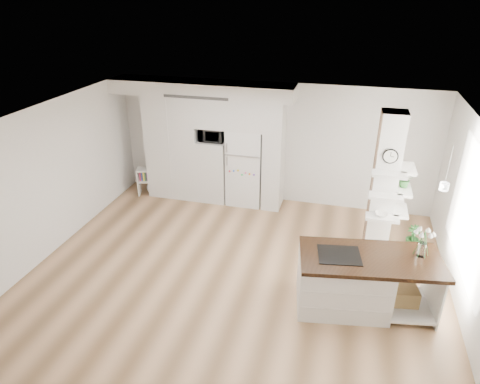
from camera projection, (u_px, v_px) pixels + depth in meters
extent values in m
cube|color=tan|center=(237.00, 272.00, 7.43)|extent=(7.00, 6.00, 0.01)
cube|color=white|center=(236.00, 122.00, 6.25)|extent=(7.00, 6.00, 0.04)
cube|color=silver|center=(273.00, 143.00, 9.45)|extent=(7.00, 0.04, 2.70)
cube|color=silver|center=(156.00, 338.00, 4.23)|extent=(7.00, 0.04, 2.70)
cube|color=silver|center=(49.00, 180.00, 7.65)|extent=(0.04, 6.00, 2.70)
cube|color=silver|center=(476.00, 233.00, 6.03)|extent=(0.04, 6.00, 2.70)
cube|color=silver|center=(175.00, 146.00, 9.75)|extent=(1.20, 0.65, 2.40)
cube|color=silver|center=(214.00, 170.00, 9.74)|extent=(0.65, 0.65, 1.42)
cube|color=silver|center=(212.00, 111.00, 9.15)|extent=(0.65, 0.65, 0.65)
cube|color=silver|center=(246.00, 114.00, 8.98)|extent=(0.85, 0.65, 0.65)
cube|color=silver|center=(274.00, 155.00, 9.21)|extent=(0.40, 0.65, 2.40)
cube|color=silver|center=(201.00, 88.00, 8.97)|extent=(4.00, 0.70, 0.30)
cube|color=#262626|center=(196.00, 97.00, 8.73)|extent=(1.40, 0.04, 0.06)
cube|color=white|center=(246.00, 166.00, 9.51)|extent=(0.78, 0.66, 1.75)
cube|color=#B2B2B7|center=(242.00, 156.00, 9.05)|extent=(0.78, 0.01, 0.03)
cube|color=silver|center=(384.00, 188.00, 7.35)|extent=(0.40, 0.40, 2.70)
cube|color=tan|center=(371.00, 187.00, 7.40)|extent=(0.02, 0.40, 2.70)
cube|color=tan|center=(383.00, 184.00, 7.53)|extent=(0.40, 0.02, 2.70)
cylinder|color=black|center=(390.00, 156.00, 6.88)|extent=(0.25, 0.03, 0.25)
cylinder|color=white|center=(390.00, 156.00, 6.87)|extent=(0.21, 0.01, 0.21)
plane|color=white|center=(472.00, 213.00, 6.23)|extent=(0.00, 2.40, 2.40)
cylinder|color=white|center=(351.00, 166.00, 6.24)|extent=(0.12, 0.12, 0.10)
cube|color=silver|center=(343.00, 283.00, 6.48)|extent=(1.46, 1.08, 0.86)
cube|color=silver|center=(405.00, 303.00, 6.53)|extent=(0.85, 0.98, 0.04)
cube|color=silver|center=(433.00, 288.00, 6.36)|extent=(0.17, 0.87, 0.86)
cube|color=black|center=(371.00, 259.00, 6.25)|extent=(2.18, 1.30, 0.06)
cube|color=black|center=(339.00, 255.00, 6.27)|extent=(0.69, 0.61, 0.01)
cube|color=tan|center=(404.00, 296.00, 6.47)|extent=(0.46, 0.37, 0.26)
cylinder|color=white|center=(421.00, 249.00, 6.22)|extent=(0.12, 0.12, 0.22)
cube|color=silver|center=(139.00, 182.00, 10.11)|extent=(0.12, 0.30, 0.64)
cube|color=silver|center=(160.00, 181.00, 10.13)|extent=(0.12, 0.30, 0.64)
cube|color=silver|center=(148.00, 169.00, 9.99)|extent=(0.61, 0.46, 0.03)
cube|color=silver|center=(150.00, 180.00, 10.11)|extent=(0.58, 0.45, 0.03)
sphere|color=white|center=(153.00, 187.00, 10.20)|extent=(0.31, 0.31, 0.31)
imported|color=#276227|center=(417.00, 261.00, 7.35)|extent=(0.27, 0.23, 0.45)
imported|color=#276227|center=(413.00, 237.00, 8.05)|extent=(0.29, 0.29, 0.45)
imported|color=#2D2D2D|center=(212.00, 134.00, 9.33)|extent=(0.54, 0.37, 0.30)
imported|color=#276227|center=(405.00, 179.00, 7.28)|extent=(0.27, 0.23, 0.30)
imported|color=white|center=(381.00, 214.00, 7.24)|extent=(0.22, 0.22, 0.05)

